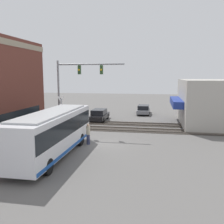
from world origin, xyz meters
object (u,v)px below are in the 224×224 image
object	(u,v)px
parked_car_grey	(144,110)
pedestrian_at_crossing	(69,123)
pedestrian_near_bus	(88,134)
crossing_signal	(61,111)
parked_car_black	(99,115)
city_bus	(53,132)

from	to	relation	value
parked_car_grey	pedestrian_at_crossing	world-z (taller)	pedestrian_at_crossing
pedestrian_near_bus	parked_car_grey	bearing A→B (deg)	-11.71
crossing_signal	parked_car_black	distance (m)	8.01
pedestrian_near_bus	parked_car_black	bearing A→B (deg)	8.43
city_bus	pedestrian_at_crossing	bearing A→B (deg)	11.59
city_bus	parked_car_grey	bearing A→B (deg)	-14.21
parked_car_grey	pedestrian_near_bus	distance (m)	18.29
crossing_signal	parked_car_black	size ratio (longest dim) A/B	0.80
parked_car_grey	parked_car_black	bearing A→B (deg)	140.35
parked_car_black	pedestrian_at_crossing	distance (m)	7.11
crossing_signal	parked_car_grey	distance (m)	16.07
parked_car_grey	pedestrian_at_crossing	xyz separation A→B (m)	(-13.43, 7.02, 0.26)
city_bus	parked_car_black	size ratio (longest dim) A/B	2.18
parked_car_grey	pedestrian_near_bus	xyz separation A→B (m)	(-17.90, 3.71, 0.27)
crossing_signal	pedestrian_near_bus	bearing A→B (deg)	-134.51
pedestrian_at_crossing	parked_car_grey	bearing A→B (deg)	-27.59
parked_car_black	parked_car_grey	world-z (taller)	parked_car_black
parked_car_black	pedestrian_near_bus	size ratio (longest dim) A/B	2.64
crossing_signal	pedestrian_at_crossing	size ratio (longest dim) A/B	2.12
parked_car_grey	pedestrian_near_bus	world-z (taller)	pedestrian_near_bus
crossing_signal	parked_car_black	xyz separation A→B (m)	(7.52, -2.24, -1.60)
parked_car_grey	pedestrian_at_crossing	distance (m)	15.16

